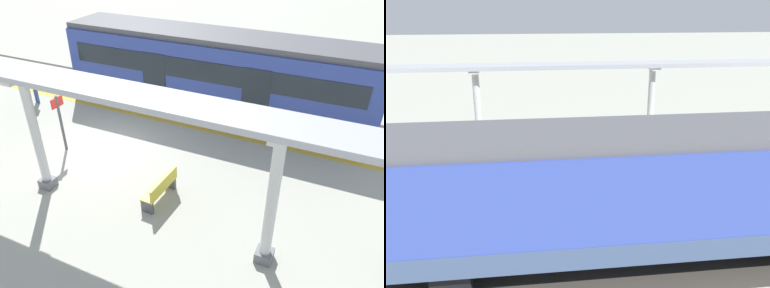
% 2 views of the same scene
% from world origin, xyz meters
% --- Properties ---
extents(ground_plane, '(176.00, 176.00, 0.00)m').
position_xyz_m(ground_plane, '(0.00, 0.00, 0.00)').
color(ground_plane, '#A9A99B').
extents(tactile_edge_strip, '(0.50, 34.62, 0.01)m').
position_xyz_m(tactile_edge_strip, '(-2.97, 0.00, 0.00)').
color(tactile_edge_strip, gold).
rests_on(tactile_edge_strip, ground).
extents(trackbed, '(3.20, 46.62, 0.01)m').
position_xyz_m(trackbed, '(-4.82, 0.00, 0.00)').
color(trackbed, '#38332D').
rests_on(trackbed, ground).
extents(train_near_carriage, '(2.65, 13.59, 3.48)m').
position_xyz_m(train_near_carriage, '(-4.81, 2.48, 1.83)').
color(train_near_carriage, '#32469F').
rests_on(train_near_carriage, ground).
extents(canopy_pillar_third, '(1.10, 0.44, 3.85)m').
position_xyz_m(canopy_pillar_third, '(2.77, -0.25, 1.95)').
color(canopy_pillar_third, slate).
rests_on(canopy_pillar_third, ground).
extents(canopy_pillar_fourth, '(1.10, 0.44, 3.85)m').
position_xyz_m(canopy_pillar_fourth, '(2.77, 6.98, 1.95)').
color(canopy_pillar_fourth, slate).
rests_on(canopy_pillar_fourth, ground).
extents(canopy_beam, '(1.20, 27.92, 0.16)m').
position_xyz_m(canopy_beam, '(2.77, 0.09, 3.93)').
color(canopy_beam, '#A8AAB2').
rests_on(canopy_beam, canopy_pillar_nearest).
extents(bench_mid_platform, '(1.52, 0.51, 0.86)m').
position_xyz_m(bench_mid_platform, '(1.80, 3.44, 0.44)').
color(bench_mid_platform, gold).
rests_on(bench_mid_platform, ground).
extents(platform_info_sign, '(0.56, 0.10, 2.20)m').
position_xyz_m(platform_info_sign, '(0.72, -1.28, 1.33)').
color(platform_info_sign, '#4C4C51').
rests_on(platform_info_sign, ground).
extents(passenger_waiting_near_edge, '(0.34, 0.54, 1.72)m').
position_xyz_m(passenger_waiting_near_edge, '(-1.93, -5.33, 1.08)').
color(passenger_waiting_near_edge, '#385381').
rests_on(passenger_waiting_near_edge, ground).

